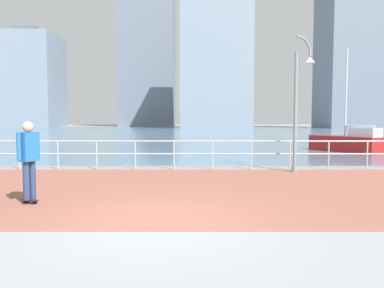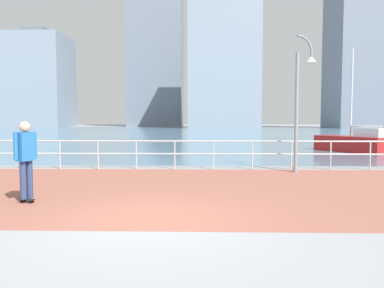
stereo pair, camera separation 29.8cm
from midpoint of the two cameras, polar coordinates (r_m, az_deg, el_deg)
ground at (r=46.38m, az=0.44°, el=1.55°), size 220.00×220.00×0.00m
brick_paving at (r=9.55m, az=-3.45°, el=-6.97°), size 28.00×7.36×0.01m
harbor_water at (r=58.06m, az=0.64°, el=1.99°), size 180.00×88.00×0.00m
waterfront_railing at (r=13.09m, az=-2.09°, el=-0.85°), size 25.25×0.06×1.05m
lamppost at (r=13.01m, az=17.47°, el=7.09°), size 0.79×0.45×4.66m
skateboarder at (r=8.48m, az=-23.82°, el=-1.45°), size 0.41×0.53×1.75m
sailboat_white at (r=22.26m, az=24.32°, el=0.25°), size 3.20×4.19×5.78m
tower_slate at (r=111.92m, az=-22.97°, el=9.08°), size 16.47×14.96×27.18m
tower_glass at (r=94.30m, az=24.99°, el=14.09°), size 12.77×13.27×40.20m
tower_beige at (r=115.14m, az=-5.51°, el=14.63°), size 15.92×17.27×48.78m
tower_brick at (r=86.01m, az=5.00°, el=12.09°), size 15.98×13.26×30.22m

